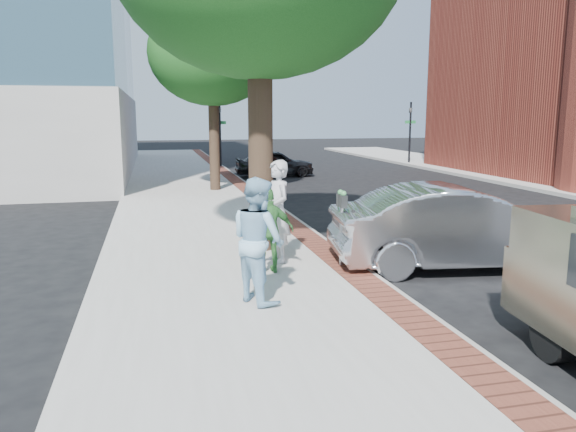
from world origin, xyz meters
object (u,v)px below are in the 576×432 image
object	(u,v)px
person_green	(269,231)
bg_car	(275,163)
person_gray	(277,211)
parking_meter	(342,212)
person_officer	(258,240)
sedan_silver	(459,227)

from	to	relation	value
person_green	bg_car	size ratio (longest dim) A/B	0.40
person_green	person_gray	bearing A→B (deg)	-112.35
parking_meter	person_officer	bearing A→B (deg)	-138.96
person_gray	sedan_silver	xyz separation A→B (m)	(3.53, -0.81, -0.33)
parking_meter	bg_car	size ratio (longest dim) A/B	0.38
bg_car	sedan_silver	bearing A→B (deg)	-178.39
parking_meter	bg_car	world-z (taller)	parking_meter
person_gray	bg_car	distance (m)	17.06
person_officer	sedan_silver	bearing A→B (deg)	-95.06
person_officer	person_gray	bearing A→B (deg)	-43.46
parking_meter	person_green	distance (m)	1.48
parking_meter	bg_car	xyz separation A→B (m)	(2.41, 17.27, -0.54)
parking_meter	person_gray	size ratio (longest dim) A/B	0.73
parking_meter	person_officer	distance (m)	2.57
parking_meter	sedan_silver	distance (m)	2.44
person_gray	parking_meter	bearing A→B (deg)	51.08
person_gray	sedan_silver	world-z (taller)	person_gray
sedan_silver	bg_car	bearing A→B (deg)	7.73
person_gray	person_officer	xyz separation A→B (m)	(-0.81, -2.29, -0.03)
parking_meter	person_gray	bearing A→B (deg)	152.12
parking_meter	person_gray	world-z (taller)	person_gray
sedan_silver	bg_car	distance (m)	17.49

